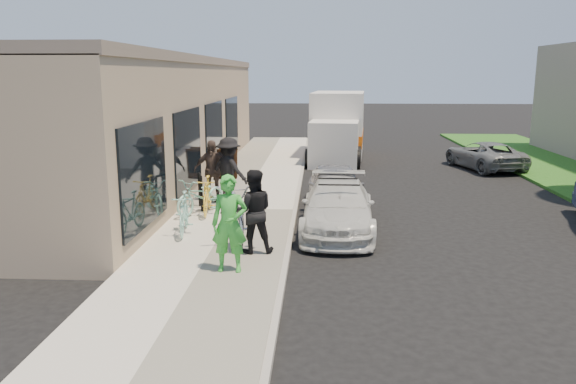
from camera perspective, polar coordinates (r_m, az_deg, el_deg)
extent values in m
plane|color=black|center=(11.98, 2.21, -5.91)|extent=(120.00, 120.00, 0.00)
cube|color=beige|center=(15.00, -5.25, -1.98)|extent=(3.00, 34.00, 0.15)
cube|color=#9A958D|center=(14.86, 0.68, -2.10)|extent=(0.12, 34.00, 0.13)
cube|color=tan|center=(20.21, -12.49, 6.92)|extent=(3.50, 20.00, 4.00)
cube|color=#79695C|center=(20.15, -12.77, 12.88)|extent=(3.60, 20.00, 0.25)
cube|color=black|center=(12.15, -14.37, 1.75)|extent=(0.06, 3.00, 2.20)
cube|color=black|center=(15.96, -10.11, 4.30)|extent=(0.06, 3.00, 2.20)
cube|color=black|center=(19.85, -7.49, 5.85)|extent=(0.06, 3.00, 2.20)
cube|color=black|center=(23.78, -5.72, 6.89)|extent=(0.06, 3.00, 2.20)
cylinder|color=black|center=(14.73, -8.76, -0.22)|extent=(0.06, 0.06, 0.90)
cylinder|color=black|center=(15.32, -8.98, 0.24)|extent=(0.06, 0.06, 0.90)
cylinder|color=black|center=(14.94, -8.93, 1.71)|extent=(0.24, 0.59, 0.06)
cube|color=black|center=(19.06, -6.24, 2.84)|extent=(0.64, 0.28, 1.04)
cube|color=black|center=(19.43, -6.10, 3.02)|extent=(0.64, 0.28, 1.04)
cube|color=black|center=(19.01, -6.25, 2.98)|extent=(0.51, 0.19, 0.75)
imported|color=silver|center=(13.26, 5.09, -1.53)|extent=(1.81, 4.14, 1.18)
cylinder|color=black|center=(12.70, 5.20, 0.68)|extent=(0.94, 0.04, 0.04)
cylinder|color=black|center=(13.47, 5.09, 1.34)|extent=(0.94, 0.04, 0.04)
imported|color=#99999E|center=(15.37, 4.85, 0.46)|extent=(1.57, 3.69, 1.24)
cube|color=silver|center=(22.58, 4.68, 4.88)|extent=(2.07, 2.07, 1.82)
cube|color=black|center=(22.54, 4.70, 5.84)|extent=(1.77, 0.21, 0.86)
cube|color=silver|center=(25.37, 5.11, 6.95)|extent=(2.54, 4.19, 2.77)
cube|color=#D4590C|center=(25.43, 5.08, 5.55)|extent=(2.56, 4.21, 0.53)
cylinder|color=black|center=(22.26, 2.12, 3.44)|extent=(0.30, 0.78, 0.76)
cylinder|color=black|center=(22.14, 7.05, 3.31)|extent=(0.30, 0.78, 0.76)
cylinder|color=black|center=(23.30, 2.39, 3.82)|extent=(0.30, 0.78, 0.76)
cylinder|color=black|center=(23.18, 7.11, 3.70)|extent=(0.30, 0.78, 0.76)
cylinder|color=black|center=(26.88, 3.18, 4.90)|extent=(0.30, 0.78, 0.76)
cylinder|color=black|center=(26.79, 7.27, 4.80)|extent=(0.30, 0.78, 0.76)
imported|color=slate|center=(23.28, 19.30, 3.55)|extent=(2.69, 4.22, 1.09)
imported|color=silver|center=(12.18, -5.48, -1.74)|extent=(1.52, 2.62, 1.30)
imported|color=green|center=(10.12, -5.97, -3.22)|extent=(0.65, 0.43, 1.77)
imported|color=black|center=(11.17, -3.57, -1.97)|extent=(0.90, 0.75, 1.68)
imported|color=#91D8C7|center=(12.79, -10.53, -2.13)|extent=(0.62, 1.56, 0.91)
imported|color=#91D8C7|center=(14.52, -8.82, -0.36)|extent=(1.39, 1.84, 0.92)
imported|color=yellow|center=(14.48, -8.21, -0.34)|extent=(0.58, 1.60, 0.94)
imported|color=black|center=(15.53, -6.03, 2.19)|extent=(1.35, 1.18, 1.82)
imported|color=#504039|center=(15.85, -7.76, 2.17)|extent=(1.02, 0.44, 1.72)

